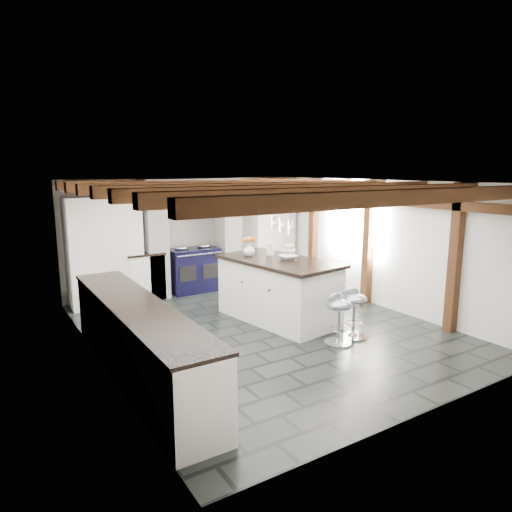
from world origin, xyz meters
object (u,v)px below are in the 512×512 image
range_cooker (193,269)px  bar_stool_far (338,313)px  kitchen_island (278,289)px  bar_stool_near (354,307)px

range_cooker → bar_stool_far: range_cooker is taller
range_cooker → kitchen_island: size_ratio=0.45×
bar_stool_near → bar_stool_far: bearing=-146.1°
kitchen_island → range_cooker: bearing=91.8°
kitchen_island → bar_stool_near: size_ratio=2.93×
bar_stool_far → kitchen_island: bearing=89.9°
range_cooker → kitchen_island: 2.46m
kitchen_island → bar_stool_far: (0.13, -1.34, -0.06)m
range_cooker → bar_stool_near: range_cooker is taller
range_cooker → bar_stool_far: (0.57, -3.75, -0.00)m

